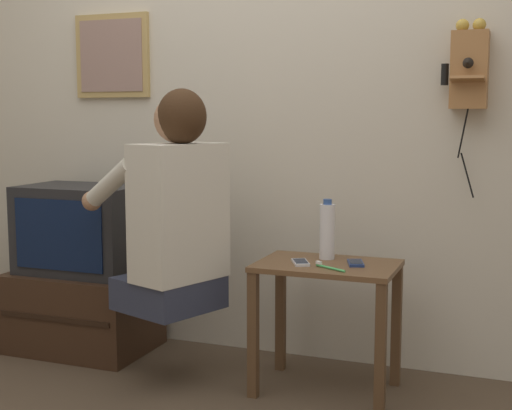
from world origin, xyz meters
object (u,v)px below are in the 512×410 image
(framed_picture, at_px, (112,56))
(cell_phone_spare, at_px, (356,263))
(wall_phone_antique, at_px, (469,68))
(water_bottle, at_px, (327,231))
(person, at_px, (175,210))
(television, at_px, (82,229))
(toothbrush, at_px, (328,267))
(cell_phone_held, at_px, (300,262))

(framed_picture, height_order, cell_phone_spare, framed_picture)
(wall_phone_antique, height_order, water_bottle, wall_phone_antique)
(person, distance_m, cell_phone_spare, 0.79)
(television, distance_m, toothbrush, 1.32)
(person, bearing_deg, cell_phone_held, -57.13)
(wall_phone_antique, xyz_separation_m, framed_picture, (-1.76, 0.04, 0.10))
(framed_picture, bearing_deg, cell_phone_held, -20.36)
(person, xyz_separation_m, television, (-0.65, 0.27, -0.16))
(cell_phone_spare, bearing_deg, television, 157.86)
(wall_phone_antique, distance_m, framed_picture, 1.77)
(television, xyz_separation_m, cell_phone_spare, (1.39, -0.08, -0.05))
(water_bottle, height_order, toothbrush, water_bottle)
(cell_phone_held, relative_size, cell_phone_spare, 1.01)
(television, relative_size, cell_phone_held, 4.24)
(person, bearing_deg, cell_phone_spare, -55.51)
(television, xyz_separation_m, toothbrush, (1.30, -0.21, -0.05))
(framed_picture, bearing_deg, wall_phone_antique, -1.46)
(framed_picture, relative_size, toothbrush, 2.94)
(television, xyz_separation_m, framed_picture, (0.02, 0.27, 0.86))
(cell_phone_spare, relative_size, water_bottle, 0.53)
(television, height_order, water_bottle, television)
(water_bottle, bearing_deg, person, -157.05)
(cell_phone_held, bearing_deg, wall_phone_antique, 5.15)
(person, xyz_separation_m, wall_phone_antique, (1.13, 0.50, 0.59))
(framed_picture, height_order, water_bottle, framed_picture)
(cell_phone_held, bearing_deg, cell_phone_spare, -8.99)
(cell_phone_held, distance_m, cell_phone_spare, 0.23)
(person, height_order, cell_phone_spare, person)
(person, xyz_separation_m, water_bottle, (0.60, 0.25, -0.09))
(television, relative_size, wall_phone_antique, 0.78)
(wall_phone_antique, bearing_deg, toothbrush, -137.83)
(cell_phone_held, bearing_deg, toothbrush, -48.46)
(television, relative_size, water_bottle, 2.27)
(cell_phone_held, height_order, toothbrush, toothbrush)
(cell_phone_held, bearing_deg, framed_picture, 132.87)
(wall_phone_antique, distance_m, cell_phone_spare, 0.95)
(wall_phone_antique, bearing_deg, water_bottle, -155.67)
(person, height_order, wall_phone_antique, wall_phone_antique)
(cell_phone_held, height_order, cell_phone_spare, same)
(framed_picture, bearing_deg, television, -94.63)
(framed_picture, xyz_separation_m, water_bottle, (1.22, -0.29, -0.79))
(toothbrush, bearing_deg, cell_phone_held, 98.68)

